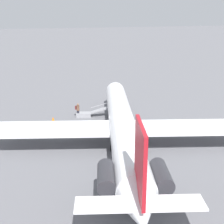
% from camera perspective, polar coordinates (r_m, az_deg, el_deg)
% --- Properties ---
extents(ground_plane, '(600.00, 600.00, 0.00)m').
position_cam_1_polar(ground_plane, '(31.84, 1.75, -5.17)').
color(ground_plane, slate).
extents(airplane_main, '(31.18, 24.54, 6.71)m').
position_cam_1_polar(airplane_main, '(30.23, 1.91, -2.35)').
color(airplane_main, white).
rests_on(airplane_main, ground).
extents(boarding_stairs, '(2.44, 4.10, 1.68)m').
position_cam_1_polar(boarding_stairs, '(39.17, -4.62, -0.31)').
color(boarding_stairs, '#99999E').
rests_on(boarding_stairs, ground).
extents(passenger, '(0.45, 0.57, 1.74)m').
position_cam_1_polar(passenger, '(38.93, -6.30, 0.50)').
color(passenger, '#23232D').
rests_on(passenger, ground).
extents(traffic_cone_near_stairs, '(0.61, 0.61, 0.67)m').
position_cam_1_polar(traffic_cone_near_stairs, '(37.59, -10.72, -1.41)').
color(traffic_cone_near_stairs, black).
rests_on(traffic_cone_near_stairs, ground).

